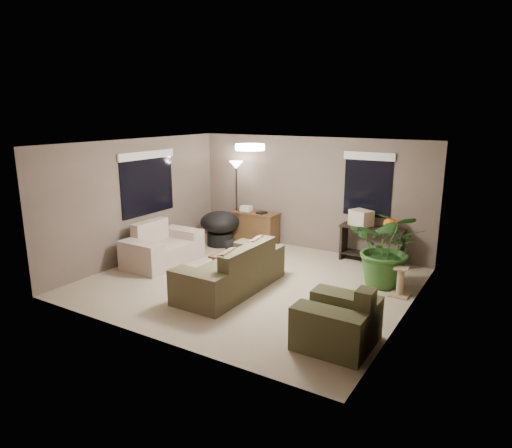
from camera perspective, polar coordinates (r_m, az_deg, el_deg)
The scene contains 20 objects.
room_shell at distance 8.04m, azimuth -0.74°, elevation 1.09°, with size 5.50×5.50×5.50m.
main_sofa at distance 7.95m, azimuth -2.90°, elevation -6.26°, with size 0.95×2.20×0.85m.
throw_pillows at distance 7.70m, azimuth -1.36°, elevation -4.13°, with size 0.30×1.38×0.47m.
loveseat at distance 9.51m, azimuth -11.69°, elevation -3.09°, with size 0.90×1.60×0.85m.
armchair at distance 6.29m, azimuth 10.24°, elevation -12.12°, with size 0.95×1.00×0.85m.
coffee_table at distance 8.49m, azimuth -2.22°, elevation -4.47°, with size 1.00×0.55×0.42m.
laptop at distance 8.62m, azimuth -2.79°, elevation -3.34°, with size 0.40×0.32×0.24m.
plastic_bag at distance 8.21m, azimuth -1.64°, elevation -3.87°, with size 0.31×0.28×0.22m, color white.
desk at distance 10.69m, azimuth -0.08°, elevation -0.45°, with size 1.10×0.50×0.75m.
desk_papers at distance 10.66m, azimuth -0.83°, elevation 1.85°, with size 0.69×0.28×0.12m.
console_table at distance 9.62m, azimuth 14.27°, elevation -2.17°, with size 1.30×0.40×0.75m.
pumpkin at distance 9.42m, azimuth 16.45°, elevation 0.04°, with size 0.28×0.28×0.23m, color orange.
cardboard_box at distance 9.58m, azimuth 13.01°, elevation 0.75°, with size 0.43×0.32×0.32m, color beige.
papasan_chair at distance 10.55m, azimuth -4.54°, elevation -0.20°, with size 0.90×0.90×0.80m.
floor_lamp at distance 10.67m, azimuth -2.48°, elevation 6.19°, with size 0.32×0.32×1.91m.
ceiling_fixture at distance 7.86m, azimuth -0.77°, elevation 9.58°, with size 0.50×0.50×0.10m, color white.
houseplant at distance 8.38m, azimuth 16.14°, elevation -3.90°, with size 1.27×1.41×1.10m, color #2D5923.
cat_scratching_post at distance 8.10m, azimuth 17.58°, elevation -7.13°, with size 0.32×0.32×0.50m.
window_left at distance 9.86m, azimuth -13.44°, elevation 6.27°, with size 0.05×1.56×1.33m.
window_back at distance 9.63m, azimuth 13.86°, elevation 6.09°, with size 1.06×0.05×1.33m.
Camera 1 is at (4.16, -6.63, 3.05)m, focal length 32.00 mm.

